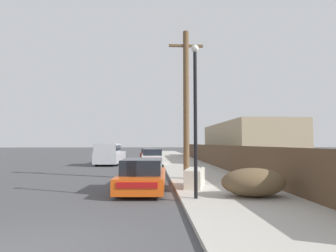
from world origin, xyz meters
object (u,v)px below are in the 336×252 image
parked_sports_car_red (143,176)px  brush_pile (253,182)px  street_lamp (195,109)px  car_parked_mid (152,157)px  pickup_truck (110,154)px  discarded_fridge (195,178)px  utility_pole (186,102)px  car_parked_far (148,154)px

parked_sports_car_red → brush_pile: size_ratio=2.04×
street_lamp → car_parked_mid: bearing=95.5°
pickup_truck → brush_pile: pickup_truck is taller
discarded_fridge → utility_pole: bearing=107.2°
car_parked_mid → car_parked_far: car_parked_mid is taller
car_parked_mid → car_parked_far: bearing=90.3°
discarded_fridge → pickup_truck: 13.98m
pickup_truck → utility_pole: 12.01m
car_parked_far → brush_pile: bearing=-78.8°
car_parked_mid → utility_pole: size_ratio=0.61×
brush_pile → pickup_truck: bearing=116.0°
car_parked_mid → discarded_fridge: bearing=-84.8°
utility_pole → brush_pile: bearing=-69.9°
car_parked_far → utility_pole: bearing=-81.5°
discarded_fridge → brush_pile: brush_pile is taller
discarded_fridge → pickup_truck: size_ratio=0.31×
discarded_fridge → street_lamp: size_ratio=0.33×
pickup_truck → car_parked_far: bearing=-108.2°
parked_sports_car_red → car_parked_far: bearing=93.8°
discarded_fridge → brush_pile: (1.69, -1.97, 0.10)m
discarded_fridge → car_parked_mid: (-1.78, 13.02, 0.16)m
parked_sports_car_red → pickup_truck: size_ratio=0.83×
car_parked_far → street_lamp: (1.91, -23.90, 2.48)m
pickup_truck → street_lamp: size_ratio=1.06×
brush_pile → parked_sports_car_red: bearing=151.6°
utility_pole → street_lamp: size_ratio=1.50×
car_parked_far → pickup_truck: 9.51m
parked_sports_car_red → street_lamp: bearing=-47.7°
discarded_fridge → street_lamp: bearing=-81.2°
car_parked_mid → car_parked_far: (-0.45, 8.72, -0.06)m
discarded_fridge → car_parked_far: size_ratio=0.38×
car_parked_mid → utility_pole: (1.78, -10.37, 3.42)m
car_parked_mid → pickup_truck: size_ratio=0.86×
parked_sports_car_red → street_lamp: size_ratio=0.87×
pickup_truck → street_lamp: (5.21, -14.99, 2.14)m
brush_pile → discarded_fridge: bearing=130.7°
utility_pole → brush_pile: (1.69, -4.62, -3.48)m
pickup_truck → brush_pile: size_ratio=2.46×
car_parked_far → brush_pile: size_ratio=2.01×
discarded_fridge → pickup_truck: bearing=130.5°
car_parked_mid → street_lamp: size_ratio=0.91×
pickup_truck → parked_sports_car_red: bearing=107.0°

